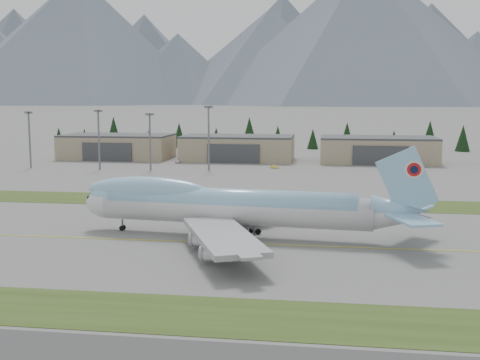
% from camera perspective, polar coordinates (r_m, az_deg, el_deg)
% --- Properties ---
extents(ground, '(7000.00, 7000.00, 0.00)m').
position_cam_1_polar(ground, '(115.64, -3.74, -5.90)').
color(ground, '#5E5E5C').
rests_on(ground, ground).
extents(grass_strip_near, '(400.00, 14.00, 0.08)m').
position_cam_1_polar(grass_strip_near, '(80.43, -9.47, -12.24)').
color(grass_strip_near, '#354719').
rests_on(grass_strip_near, ground).
extents(grass_strip_far, '(400.00, 18.00, 0.08)m').
position_cam_1_polar(grass_strip_far, '(159.01, -0.39, -2.08)').
color(grass_strip_far, '#354719').
rests_on(grass_strip_far, ground).
extents(taxiway_line_main, '(400.00, 0.40, 0.02)m').
position_cam_1_polar(taxiway_line_main, '(115.64, -3.74, -5.90)').
color(taxiway_line_main, yellow).
rests_on(taxiway_line_main, ground).
extents(boeing_747_freighter, '(71.28, 61.22, 18.75)m').
position_cam_1_polar(boeing_747_freighter, '(118.94, -0.86, -2.45)').
color(boeing_747_freighter, silver).
rests_on(boeing_747_freighter, ground).
extents(hangar_left, '(48.00, 26.60, 10.80)m').
position_cam_1_polar(hangar_left, '(276.92, -11.55, 3.14)').
color(hangar_left, tan).
rests_on(hangar_left, ground).
extents(hangar_center, '(48.00, 26.60, 10.80)m').
position_cam_1_polar(hangar_center, '(263.50, -0.20, 3.07)').
color(hangar_center, tan).
rests_on(hangar_center, ground).
extents(hangar_right, '(48.00, 26.60, 10.80)m').
position_cam_1_polar(hangar_right, '(261.57, 12.93, 2.83)').
color(hangar_right, tan).
rests_on(hangar_right, ground).
extents(floodlight_masts, '(73.33, 7.09, 24.21)m').
position_cam_1_polar(floodlight_masts, '(232.79, -11.14, 4.85)').
color(floodlight_masts, slate).
rests_on(floodlight_masts, ground).
extents(service_vehicle_a, '(1.59, 3.62, 1.21)m').
position_cam_1_polar(service_vehicle_a, '(253.78, -5.92, 1.62)').
color(service_vehicle_a, white).
rests_on(service_vehicle_a, ground).
extents(service_vehicle_b, '(3.73, 2.40, 1.16)m').
position_cam_1_polar(service_vehicle_b, '(233.90, 3.28, 1.11)').
color(service_vehicle_b, yellow).
rests_on(service_vehicle_b, ground).
extents(service_vehicle_c, '(2.13, 4.33, 1.21)m').
position_cam_1_polar(service_vehicle_c, '(248.63, 16.97, 1.19)').
color(service_vehicle_c, silver).
rests_on(service_vehicle_c, ground).
extents(conifer_belt, '(264.64, 14.67, 16.86)m').
position_cam_1_polar(conifer_belt, '(322.50, 4.61, 4.21)').
color(conifer_belt, black).
rests_on(conifer_belt, ground).
extents(mountain_ridge_front, '(4349.27, 1241.48, 523.75)m').
position_cam_1_polar(mountain_ridge_front, '(2324.11, 5.47, 12.85)').
color(mountain_ridge_front, '#4B5664').
rests_on(mountain_ridge_front, ground).
extents(mountain_ridge_rear, '(4462.43, 1042.20, 521.10)m').
position_cam_1_polar(mountain_ridge_rear, '(3022.56, 11.54, 11.99)').
color(mountain_ridge_rear, '#4B5664').
rests_on(mountain_ridge_rear, ground).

